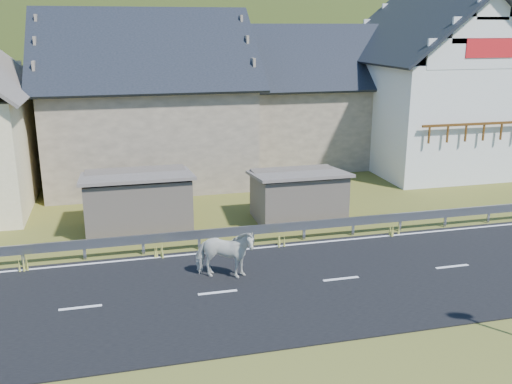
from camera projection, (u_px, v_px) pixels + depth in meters
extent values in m
plane|color=#474A16|center=(218.00, 294.00, 17.29)|extent=(160.00, 160.00, 0.00)
cube|color=black|center=(218.00, 293.00, 17.28)|extent=(60.00, 7.00, 0.04)
cube|color=silver|center=(218.00, 292.00, 17.27)|extent=(60.00, 6.60, 0.01)
cube|color=#93969B|center=(199.00, 235.00, 20.55)|extent=(28.00, 0.08, 0.34)
cube|color=#93969B|center=(23.00, 256.00, 19.24)|extent=(0.10, 0.06, 0.70)
cube|color=#93969B|center=(84.00, 250.00, 19.70)|extent=(0.10, 0.06, 0.70)
cube|color=#93969B|center=(143.00, 245.00, 20.17)|extent=(0.10, 0.06, 0.70)
cube|color=#93969B|center=(199.00, 240.00, 20.63)|extent=(0.10, 0.06, 0.70)
cube|color=#93969B|center=(253.00, 236.00, 21.10)|extent=(0.10, 0.06, 0.70)
cube|color=#93969B|center=(304.00, 231.00, 21.57)|extent=(0.10, 0.06, 0.70)
cube|color=#93969B|center=(353.00, 227.00, 22.03)|extent=(0.10, 0.06, 0.70)
cube|color=#93969B|center=(400.00, 223.00, 22.50)|extent=(0.10, 0.06, 0.70)
cube|color=#93969B|center=(445.00, 219.00, 22.96)|extent=(0.10, 0.06, 0.70)
cube|color=#93969B|center=(489.00, 215.00, 23.43)|extent=(0.10, 0.06, 0.70)
cube|color=#6A6052|center=(138.00, 202.00, 22.57)|extent=(4.30, 3.30, 2.40)
cube|color=#6A6052|center=(298.00, 197.00, 23.64)|extent=(3.80, 2.90, 2.20)
cube|color=tan|center=(148.00, 130.00, 30.33)|extent=(10.00, 9.00, 5.00)
cube|color=tan|center=(313.00, 121.00, 34.58)|extent=(9.00, 8.00, 4.60)
cube|color=silver|center=(428.00, 113.00, 32.98)|extent=(8.00, 10.00, 6.00)
cube|color=red|center=(490.00, 48.00, 27.24)|extent=(2.60, 0.06, 0.90)
cube|color=#5B3713|center=(485.00, 124.00, 28.04)|extent=(6.80, 0.12, 0.12)
ellipsoid|color=#283B17|center=(137.00, 112.00, 191.70)|extent=(440.00, 280.00, 260.00)
imported|color=silver|center=(224.00, 254.00, 18.07)|extent=(1.46, 2.12, 1.64)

